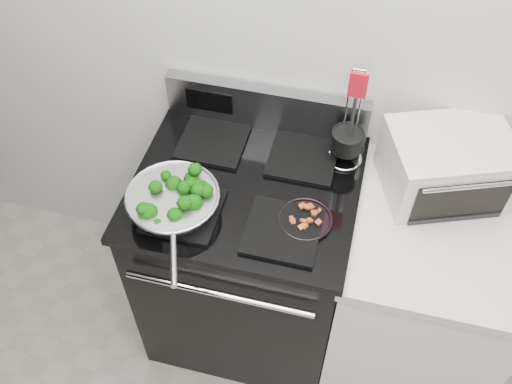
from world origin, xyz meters
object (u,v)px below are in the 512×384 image
(utensil_holder, at_px, (346,145))
(gas_range, at_px, (247,257))
(bacon_plate, at_px, (305,218))
(toaster_oven, at_px, (447,165))
(skillet, at_px, (173,201))

(utensil_holder, bearing_deg, gas_range, -145.77)
(utensil_holder, bearing_deg, bacon_plate, -103.10)
(gas_range, height_order, toaster_oven, toaster_oven)
(skillet, bearing_deg, bacon_plate, -11.82)
(skillet, bearing_deg, toaster_oven, 1.95)
(bacon_plate, xyz_separation_m, toaster_oven, (0.43, 0.29, 0.07))
(bacon_plate, bearing_deg, utensil_holder, 74.96)
(gas_range, xyz_separation_m, skillet, (-0.20, -0.18, 0.51))
(skillet, height_order, utensil_holder, utensil_holder)
(gas_range, bearing_deg, skillet, -138.85)
(gas_range, xyz_separation_m, bacon_plate, (0.23, -0.11, 0.48))
(skillet, distance_m, bacon_plate, 0.44)
(gas_range, height_order, utensil_holder, utensil_holder)
(skillet, relative_size, toaster_oven, 1.00)
(utensil_holder, bearing_deg, toaster_oven, -1.96)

